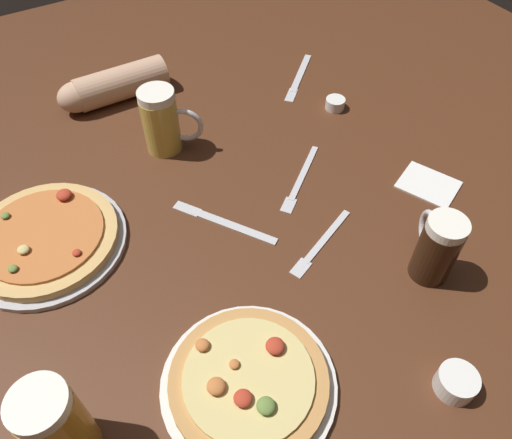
# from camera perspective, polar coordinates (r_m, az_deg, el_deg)

# --- Properties ---
(ground_plane) EXTENTS (2.40, 2.40, 0.03)m
(ground_plane) POSITION_cam_1_polar(r_m,az_deg,el_deg) (1.04, 0.00, -1.26)
(ground_plane) COLOR #4C2816
(pizza_plate_near) EXTENTS (0.29, 0.29, 0.05)m
(pizza_plate_near) POSITION_cam_1_polar(r_m,az_deg,el_deg) (0.83, -0.87, -18.33)
(pizza_plate_near) COLOR silver
(pizza_plate_near) RESTS_ON ground_plane
(pizza_plate_far) EXTENTS (0.32, 0.32, 0.05)m
(pizza_plate_far) POSITION_cam_1_polar(r_m,az_deg,el_deg) (1.07, -23.27, -2.09)
(pizza_plate_far) COLOR #B2B2B7
(pizza_plate_far) RESTS_ON ground_plane
(beer_mug_dark) EXTENTS (0.09, 0.12, 0.15)m
(beer_mug_dark) POSITION_cam_1_polar(r_m,az_deg,el_deg) (0.96, 20.21, -3.03)
(beer_mug_dark) COLOR black
(beer_mug_dark) RESTS_ON ground_plane
(beer_mug_amber) EXTENTS (0.14, 0.08, 0.18)m
(beer_mug_amber) POSITION_cam_1_polar(r_m,az_deg,el_deg) (0.79, -22.37, -21.47)
(beer_mug_amber) COLOR #B27A23
(beer_mug_amber) RESTS_ON ground_plane
(beer_mug_pale) EXTENTS (0.13, 0.10, 0.16)m
(beer_mug_pale) POSITION_cam_1_polar(r_m,az_deg,el_deg) (1.17, -10.81, 11.13)
(beer_mug_pale) COLOR gold
(beer_mug_pale) RESTS_ON ground_plane
(ramekin_sauce) EXTENTS (0.05, 0.05, 0.03)m
(ramekin_sauce) POSITION_cam_1_polar(r_m,az_deg,el_deg) (1.33, 9.16, 13.11)
(ramekin_sauce) COLOR white
(ramekin_sauce) RESTS_ON ground_plane
(ramekin_butter) EXTENTS (0.07, 0.07, 0.04)m
(ramekin_butter) POSITION_cam_1_polar(r_m,az_deg,el_deg) (0.89, 22.20, -17.09)
(ramekin_butter) COLOR white
(ramekin_butter) RESTS_ON ground_plane
(napkin_folded) EXTENTS (0.14, 0.15, 0.01)m
(napkin_folded) POSITION_cam_1_polar(r_m,az_deg,el_deg) (1.17, 19.38, 3.91)
(napkin_folded) COLOR white
(napkin_folded) RESTS_ON ground_plane
(fork_left) EXTENTS (0.20, 0.10, 0.01)m
(fork_left) POSITION_cam_1_polar(r_m,az_deg,el_deg) (1.00, 7.51, -2.75)
(fork_left) COLOR silver
(fork_left) RESTS_ON ground_plane
(knife_right) EXTENTS (0.19, 0.17, 0.01)m
(knife_right) POSITION_cam_1_polar(r_m,az_deg,el_deg) (1.44, 4.98, 16.12)
(knife_right) COLOR silver
(knife_right) RESTS_ON ground_plane
(fork_spare) EXTENTS (0.19, 0.15, 0.01)m
(fork_spare) POSITION_cam_1_polar(r_m,az_deg,el_deg) (1.12, 5.18, 4.69)
(fork_spare) COLOR silver
(fork_spare) RESTS_ON ground_plane
(knife_spare) EXTENTS (0.15, 0.21, 0.01)m
(knife_spare) POSITION_cam_1_polar(r_m,az_deg,el_deg) (1.03, -3.80, -0.27)
(knife_spare) COLOR silver
(knife_spare) RESTS_ON ground_plane
(diner_arm) EXTENTS (0.29, 0.09, 0.09)m
(diner_arm) POSITION_cam_1_polar(r_m,az_deg,el_deg) (1.38, -16.55, 14.56)
(diner_arm) COLOR tan
(diner_arm) RESTS_ON ground_plane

